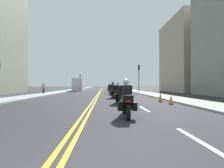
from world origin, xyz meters
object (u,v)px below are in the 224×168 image
object	(u,v)px
traffic_cone_0	(160,97)
traffic_light_far	(80,79)
motorcycle_7	(109,88)
traffic_light_near	(139,74)
motorcycle_4	(112,89)
motorcycle_0	(126,102)
traffic_cone_1	(171,99)
motorcycle_2	(113,92)
motorcycle_1	(118,95)
motorcycle_3	(113,90)
motorcycle_6	(109,88)
parked_truck	(79,85)
motorcycle_5	(110,89)
pedestrian_0	(43,88)

from	to	relation	value
traffic_cone_0	traffic_light_far	size ratio (longest dim) A/B	0.15
motorcycle_7	traffic_light_near	distance (m)	16.23
motorcycle_4	motorcycle_0	bearing A→B (deg)	-92.52
traffic_cone_1	motorcycle_2	bearing A→B (deg)	122.21
motorcycle_4	traffic_light_near	distance (m)	5.30
traffic_light_far	traffic_cone_0	bearing A→B (deg)	-74.25
motorcycle_1	traffic_light_near	bearing A→B (deg)	72.65
motorcycle_1	motorcycle_3	distance (m)	11.31
motorcycle_6	parked_truck	distance (m)	7.02
motorcycle_0	motorcycle_4	distance (m)	22.01
motorcycle_5	traffic_light_near	world-z (taller)	traffic_light_near
motorcycle_1	pedestrian_0	distance (m)	18.75
motorcycle_2	motorcycle_6	xyz separation A→B (m)	(0.24, 21.74, -0.00)
motorcycle_2	motorcycle_3	size ratio (longest dim) A/B	1.06
traffic_cone_1	traffic_light_far	size ratio (longest dim) A/B	0.14
motorcycle_7	traffic_cone_0	world-z (taller)	motorcycle_7
motorcycle_6	traffic_cone_0	world-z (taller)	motorcycle_6
parked_truck	pedestrian_0	bearing A→B (deg)	-105.59
motorcycle_4	traffic_cone_0	world-z (taller)	motorcycle_4
traffic_cone_1	traffic_light_near	xyz separation A→B (m)	(1.06, 17.54, 2.95)
parked_truck	traffic_light_far	bearing A→B (deg)	96.51
motorcycle_2	parked_truck	distance (m)	23.91
motorcycle_1	motorcycle_7	world-z (taller)	motorcycle_1
motorcycle_0	motorcycle_3	distance (m)	16.77
motorcycle_6	motorcycle_7	distance (m)	5.02
motorcycle_2	motorcycle_4	distance (m)	10.75
traffic_cone_1	traffic_cone_0	bearing A→B (deg)	95.38
motorcycle_2	motorcycle_6	size ratio (longest dim) A/B	1.05
motorcycle_1	motorcycle_6	bearing A→B (deg)	87.99
motorcycle_1	parked_truck	world-z (taller)	parked_truck
motorcycle_2	pedestrian_0	size ratio (longest dim) A/B	1.31
traffic_cone_0	traffic_cone_1	distance (m)	1.90
motorcycle_3	traffic_light_far	world-z (taller)	traffic_light_far
motorcycle_7	traffic_cone_1	world-z (taller)	motorcycle_7
motorcycle_0	motorcycle_7	world-z (taller)	motorcycle_0
motorcycle_7	traffic_cone_0	distance (m)	31.17
motorcycle_0	motorcycle_4	bearing A→B (deg)	90.25
motorcycle_3	parked_truck	size ratio (longest dim) A/B	0.33
motorcycle_4	motorcycle_5	xyz separation A→B (m)	(-0.20, 5.23, -0.01)
traffic_cone_1	pedestrian_0	bearing A→B (deg)	131.69
motorcycle_3	traffic_cone_0	distance (m)	10.34
motorcycle_0	traffic_cone_0	size ratio (longest dim) A/B	3.17
traffic_light_far	motorcycle_7	bearing A→B (deg)	-53.90
motorcycle_3	traffic_light_near	bearing A→B (deg)	52.05
motorcycle_7	traffic_cone_0	xyz separation A→B (m)	(3.38, -30.98, -0.28)
motorcycle_6	parked_truck	xyz separation A→B (m)	(-6.88, 1.22, 0.61)
motorcycle_2	parked_truck	world-z (taller)	parked_truck
traffic_cone_0	traffic_light_far	xyz separation A→B (m)	(-12.12, 42.97, 2.96)
motorcycle_7	motorcycle_0	bearing A→B (deg)	-88.60
motorcycle_0	pedestrian_0	size ratio (longest dim) A/B	1.34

